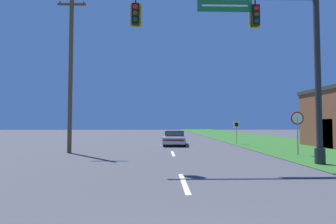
% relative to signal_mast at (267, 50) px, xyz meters
% --- Properties ---
extents(grass_verge_right, '(10.00, 110.00, 0.04)m').
position_rel_signal_mast_xyz_m(grass_verge_right, '(6.40, 20.53, -5.17)').
color(grass_verge_right, '#2D6626').
rests_on(grass_verge_right, ground).
extents(road_center_line, '(0.16, 34.80, 0.01)m').
position_rel_signal_mast_xyz_m(road_center_line, '(-4.10, 12.53, -5.19)').
color(road_center_line, silver).
rests_on(road_center_line, ground).
extents(signal_mast, '(9.73, 0.47, 8.44)m').
position_rel_signal_mast_xyz_m(signal_mast, '(0.00, 0.00, 0.00)').
color(signal_mast, '#232326').
rests_on(signal_mast, grass_verge_right).
extents(car_ahead, '(2.19, 4.57, 1.19)m').
position_rel_signal_mast_xyz_m(car_ahead, '(-3.65, 11.09, -4.59)').
color(car_ahead, black).
rests_on(car_ahead, ground).
extents(stop_sign, '(0.76, 0.07, 2.50)m').
position_rel_signal_mast_xyz_m(stop_sign, '(3.10, 3.43, -3.33)').
color(stop_sign, gray).
rests_on(stop_sign, grass_verge_right).
extents(route_sign_post, '(0.55, 0.06, 2.03)m').
position_rel_signal_mast_xyz_m(route_sign_post, '(1.91, 11.67, -3.67)').
color(route_sign_post, gray).
rests_on(route_sign_post, grass_verge_right).
extents(utility_pole_near, '(1.80, 0.26, 10.46)m').
position_rel_signal_mast_xyz_m(utility_pole_near, '(-10.61, 5.11, 0.20)').
color(utility_pole_near, brown).
rests_on(utility_pole_near, ground).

